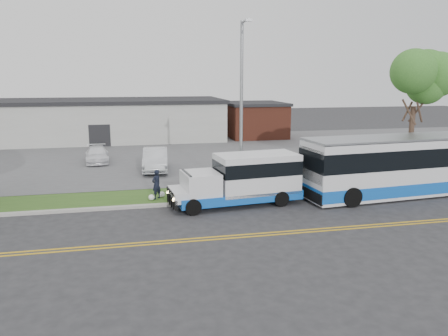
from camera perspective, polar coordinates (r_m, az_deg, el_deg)
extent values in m
plane|color=#28282B|center=(22.21, -3.56, -5.57)|extent=(140.00, 140.00, 0.00)
cube|color=gold|center=(18.62, -1.74, -9.01)|extent=(70.00, 0.12, 0.01)
cube|color=gold|center=(18.34, -1.57, -9.34)|extent=(70.00, 0.12, 0.01)
cube|color=#9E9B93|center=(23.23, -3.97, -4.60)|extent=(80.00, 0.30, 0.15)
cube|color=#294C19|center=(24.95, -4.57, -3.51)|extent=(80.00, 3.30, 0.10)
cube|color=#4C4C4F|center=(38.66, -7.38, 1.90)|extent=(80.00, 25.00, 0.10)
cube|color=#9E9E99|center=(48.28, -15.63, 5.86)|extent=(25.00, 10.00, 4.00)
cube|color=black|center=(48.12, -15.78, 8.43)|extent=(25.40, 10.40, 0.35)
cube|color=black|center=(43.47, -15.92, 4.04)|extent=(2.00, 0.15, 2.20)
cube|color=brown|center=(49.15, 3.98, 6.13)|extent=(6.00, 7.00, 3.60)
cube|color=black|center=(48.99, 4.02, 8.40)|extent=(6.30, 7.30, 0.30)
cylinder|color=#3C2A21|center=(29.75, 23.14, 2.84)|extent=(0.32, 0.32, 4.76)
ellipsoid|color=#316924|center=(29.47, 23.73, 10.04)|extent=(5.20, 5.20, 4.42)
cylinder|color=gray|center=(24.61, 2.27, 7.66)|extent=(0.18, 0.18, 9.50)
cylinder|color=gray|center=(24.05, 2.81, 18.66)|extent=(0.12, 1.40, 0.12)
cube|color=gray|center=(23.42, 3.24, 18.72)|extent=(0.35, 0.18, 0.12)
cube|color=#1051B4|center=(23.09, 1.82, -3.50)|extent=(6.77, 2.91, 0.48)
cube|color=silver|center=(23.20, 4.30, -0.63)|extent=(4.46, 2.66, 2.03)
cube|color=black|center=(23.13, 4.31, 0.19)|extent=(4.49, 2.70, 0.72)
cube|color=silver|center=(22.30, -3.07, -2.01)|extent=(1.95, 2.25, 1.16)
cube|color=black|center=(22.08, -4.89, -1.66)|extent=(0.29, 1.83, 0.87)
cube|color=silver|center=(22.17, -5.71, -3.43)|extent=(1.17, 2.07, 0.53)
cube|color=black|center=(22.16, -6.79, -4.23)|extent=(0.36, 1.98, 0.48)
sphere|color=#FFD88C|center=(21.40, -6.54, -4.13)|extent=(0.21, 0.21, 0.19)
sphere|color=#FFD88C|center=(22.77, -7.30, -3.18)|extent=(0.21, 0.21, 0.19)
cylinder|color=black|center=(21.39, -4.06, -5.12)|extent=(0.84, 0.36, 0.81)
cylinder|color=black|center=(23.34, -5.33, -3.70)|extent=(0.84, 0.36, 0.81)
cylinder|color=black|center=(22.97, 7.48, -4.01)|extent=(0.84, 0.36, 0.81)
cylinder|color=black|center=(24.79, 5.39, -2.78)|extent=(0.84, 0.36, 0.81)
cube|color=silver|center=(26.86, 22.62, 0.31)|extent=(12.23, 3.76, 3.17)
cube|color=#1051B4|center=(27.08, 22.43, -1.95)|extent=(12.25, 3.78, 0.66)
cube|color=black|center=(26.76, 22.72, 1.58)|extent=(12.27, 3.81, 1.04)
cube|color=black|center=(23.46, 11.39, 0.40)|extent=(0.33, 2.52, 1.75)
cube|color=black|center=(23.78, 11.07, -3.36)|extent=(0.37, 2.74, 0.55)
cube|color=gray|center=(26.62, 22.89, 3.71)|extent=(12.23, 3.76, 0.13)
cylinder|color=black|center=(23.60, 16.36, -3.66)|extent=(1.08, 0.44, 1.05)
cylinder|color=black|center=(25.71, 13.21, -2.24)|extent=(1.08, 0.44, 1.05)
cylinder|color=black|center=(29.89, 25.08, -1.10)|extent=(1.08, 0.44, 1.05)
imported|color=black|center=(23.98, -8.82, -2.12)|extent=(0.70, 0.68, 1.62)
imported|color=silver|center=(31.32, -8.94, 1.12)|extent=(2.06, 4.97, 1.60)
imported|color=white|center=(35.45, -16.25, 1.71)|extent=(2.01, 4.29, 1.21)
sphere|color=white|center=(23.89, -9.46, -3.81)|extent=(0.32, 0.32, 0.32)
sphere|color=white|center=(24.40, -8.11, -3.43)|extent=(0.32, 0.32, 0.32)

